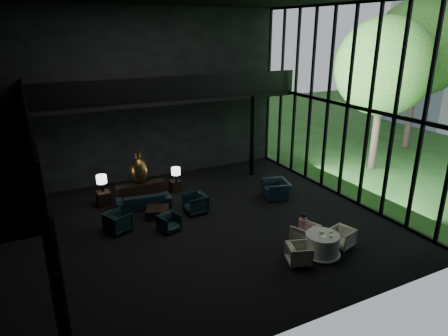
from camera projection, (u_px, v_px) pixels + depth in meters
name	position (u px, v px, depth m)	size (l,w,h in m)	color
floor	(195.00, 227.00, 14.87)	(14.00, 12.00, 0.02)	black
wall_back	(143.00, 97.00, 18.60)	(14.00, 0.04, 8.00)	black
wall_front	(301.00, 177.00, 8.50)	(14.00, 0.04, 8.00)	black
curtain_wall	(348.00, 105.00, 16.52)	(0.20, 12.00, 8.00)	black
mezzanine_back	(171.00, 98.00, 18.19)	(12.00, 2.00, 0.25)	black
railing_left	(28.00, 119.00, 11.22)	(0.06, 12.00, 1.00)	black
railing_back	(178.00, 88.00, 17.15)	(12.00, 0.06, 1.00)	black
column_sw	(63.00, 318.00, 7.27)	(0.24, 0.24, 4.00)	black
column_nw	(33.00, 154.00, 16.87)	(0.24, 0.24, 4.00)	black
column_ne	(252.00, 136.00, 19.63)	(0.24, 0.24, 4.00)	black
tree_near	(384.00, 67.00, 19.53)	(4.80, 4.80, 7.65)	#382D23
tree_far	(420.00, 47.00, 23.10)	(5.60, 5.60, 8.80)	#382D23
console	(141.00, 191.00, 17.39)	(2.09, 0.47, 0.66)	black
bronze_urn	(139.00, 170.00, 17.15)	(0.75, 0.75, 1.40)	#B1763E
side_table_left	(104.00, 198.00, 16.66)	(0.54, 0.54, 0.59)	black
table_lamp_left	(102.00, 180.00, 16.47)	(0.42, 0.42, 0.71)	black
side_table_right	(175.00, 186.00, 18.14)	(0.46, 0.46, 0.50)	black
table_lamp_right	(176.00, 172.00, 17.76)	(0.40, 0.40, 0.67)	black
sofa	(143.00, 197.00, 16.37)	(2.31, 0.67, 0.90)	black
lounge_armchair_west	(118.00, 220.00, 14.45)	(0.85, 0.80, 0.88)	black
lounge_armchair_east	(195.00, 202.00, 15.92)	(0.92, 0.86, 0.95)	black
lounge_armchair_south	(169.00, 223.00, 14.51)	(0.62, 0.58, 0.64)	black
window_armchair	(276.00, 186.00, 17.32)	(1.26, 0.82, 1.10)	#1A2933
coffee_table	(157.00, 212.00, 15.67)	(0.83, 0.83, 0.37)	black
dining_table	(322.00, 246.00, 12.94)	(1.24, 1.24, 0.75)	white
dining_chair_north	(305.00, 233.00, 13.63)	(0.78, 0.73, 0.80)	beige
dining_chair_east	(342.00, 237.00, 13.45)	(0.68, 0.64, 0.70)	silver
dining_chair_west	(299.00, 254.00, 12.48)	(0.67, 0.63, 0.69)	beige
child	(303.00, 222.00, 13.62)	(0.29, 0.29, 0.63)	#F09DCD
plate_a	(323.00, 236.00, 12.67)	(0.22, 0.22, 0.01)	white
plate_b	(321.00, 230.00, 13.07)	(0.22, 0.22, 0.02)	white
saucer	(333.00, 235.00, 12.76)	(0.15, 0.15, 0.01)	white
coffee_cup	(331.00, 232.00, 12.89)	(0.07, 0.07, 0.05)	white
cereal_bowl	(322.00, 232.00, 12.87)	(0.16, 0.16, 0.08)	white
cream_pot	(331.00, 237.00, 12.60)	(0.07, 0.07, 0.08)	#99999E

